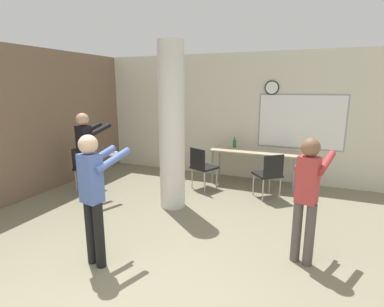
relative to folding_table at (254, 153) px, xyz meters
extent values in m
cube|color=#7A604C|center=(-3.84, -2.07, 0.70)|extent=(0.12, 7.00, 2.80)
cube|color=beige|center=(-0.34, 0.49, 0.70)|extent=(8.00, 0.12, 2.80)
cylinder|color=black|center=(0.23, 0.41, 1.35)|extent=(0.30, 0.03, 0.30)
cylinder|color=white|center=(0.23, 0.40, 1.35)|extent=(0.25, 0.01, 0.25)
cube|color=#99999E|center=(0.87, 0.43, 0.65)|extent=(1.76, 0.01, 1.16)
cube|color=white|center=(0.87, 0.42, 0.65)|extent=(1.70, 0.02, 1.10)
cylinder|color=silver|center=(-1.08, -1.75, 0.70)|extent=(0.44, 0.44, 2.80)
cube|color=tan|center=(0.00, 0.00, 0.04)|extent=(1.80, 0.64, 0.03)
cylinder|color=gray|center=(-0.84, -0.26, -0.34)|extent=(0.04, 0.04, 0.72)
cylinder|color=gray|center=(0.84, -0.26, -0.34)|extent=(0.04, 0.04, 0.72)
cylinder|color=gray|center=(-0.84, 0.26, -0.34)|extent=(0.04, 0.04, 0.72)
cylinder|color=gray|center=(0.84, 0.26, -0.34)|extent=(0.04, 0.04, 0.72)
cylinder|color=#1E6B2D|center=(-0.46, 0.13, 0.13)|extent=(0.07, 0.07, 0.16)
cylinder|color=#1E6B2D|center=(-0.46, 0.13, 0.25)|extent=(0.03, 0.03, 0.07)
cube|color=black|center=(-3.04, -1.63, -0.25)|extent=(0.47, 0.47, 0.04)
cube|color=black|center=(-3.25, -1.61, -0.03)|extent=(0.05, 0.40, 0.40)
cylinder|color=#B7B7BC|center=(-2.87, -1.82, -0.48)|extent=(0.02, 0.02, 0.43)
cylinder|color=#B7B7BC|center=(-2.85, -1.46, -0.48)|extent=(0.02, 0.02, 0.43)
cylinder|color=#B7B7BC|center=(-3.23, -1.79, -0.48)|extent=(0.02, 0.02, 0.43)
cylinder|color=#B7B7BC|center=(-3.21, -1.44, -0.48)|extent=(0.02, 0.02, 0.43)
cube|color=black|center=(-0.88, -0.66, -0.25)|extent=(0.58, 0.58, 0.04)
cube|color=black|center=(-0.97, -0.84, -0.03)|extent=(0.37, 0.19, 0.40)
cylinder|color=#B7B7BC|center=(-0.65, -0.57, -0.48)|extent=(0.02, 0.02, 0.43)
cylinder|color=#B7B7BC|center=(-0.97, -0.42, -0.48)|extent=(0.02, 0.02, 0.43)
cylinder|color=#B7B7BC|center=(-0.79, -0.90, -0.48)|extent=(0.02, 0.02, 0.43)
cylinder|color=#B7B7BC|center=(-1.12, -0.75, -0.48)|extent=(0.02, 0.02, 0.43)
cube|color=black|center=(0.39, -0.68, -0.25)|extent=(0.62, 0.62, 0.04)
cube|color=black|center=(0.52, -0.84, -0.03)|extent=(0.32, 0.27, 0.40)
cylinder|color=#B7B7BC|center=(0.41, -0.43, -0.48)|extent=(0.02, 0.02, 0.43)
cylinder|color=#B7B7BC|center=(0.13, -0.66, -0.48)|extent=(0.02, 0.02, 0.43)
cylinder|color=#B7B7BC|center=(0.64, -0.71, -0.48)|extent=(0.02, 0.02, 0.43)
cylinder|color=#B7B7BC|center=(0.36, -0.94, -0.48)|extent=(0.02, 0.02, 0.43)
cylinder|color=black|center=(-1.06, -3.73, -0.30)|extent=(0.12, 0.12, 0.79)
cylinder|color=black|center=(-1.21, -3.70, -0.30)|extent=(0.12, 0.12, 0.79)
cube|color=#4C66AD|center=(-1.13, -3.71, 0.38)|extent=(0.26, 0.23, 0.56)
sphere|color=#D8AD8C|center=(-1.13, -3.71, 0.76)|extent=(0.21, 0.21, 0.21)
cylinder|color=#4C66AD|center=(-0.96, -3.52, 0.56)|extent=(0.18, 0.50, 0.23)
cylinder|color=#4C66AD|center=(-1.21, -3.47, 0.56)|extent=(0.18, 0.50, 0.23)
cube|color=white|center=(-1.16, -3.25, 0.56)|extent=(0.06, 0.13, 0.04)
cylinder|color=black|center=(-2.54, -2.16, -0.29)|extent=(0.12, 0.12, 0.82)
cylinder|color=black|center=(-2.70, -2.12, -0.29)|extent=(0.12, 0.12, 0.82)
cube|color=black|center=(-2.62, -2.14, 0.42)|extent=(0.28, 0.24, 0.58)
sphere|color=tan|center=(-2.62, -2.14, 0.82)|extent=(0.22, 0.22, 0.22)
cylinder|color=black|center=(-2.44, -1.95, 0.60)|extent=(0.20, 0.52, 0.23)
cylinder|color=black|center=(-2.70, -1.89, 0.60)|extent=(0.20, 0.52, 0.23)
cylinder|color=#514C47|center=(1.19, -2.77, -0.31)|extent=(0.11, 0.11, 0.77)
cylinder|color=#514C47|center=(1.05, -2.72, -0.31)|extent=(0.11, 0.11, 0.77)
cube|color=#B23838|center=(1.12, -2.75, 0.35)|extent=(0.27, 0.23, 0.55)
sphere|color=brown|center=(1.12, -2.75, 0.72)|extent=(0.21, 0.21, 0.21)
cylinder|color=#B23838|center=(1.30, -2.57, 0.52)|extent=(0.22, 0.49, 0.22)
cylinder|color=#B23838|center=(1.06, -2.50, 0.52)|extent=(0.22, 0.49, 0.22)
cube|color=white|center=(1.13, -2.29, 0.52)|extent=(0.07, 0.13, 0.04)
camera|label=1|loc=(1.14, -6.24, 1.39)|focal=28.00mm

